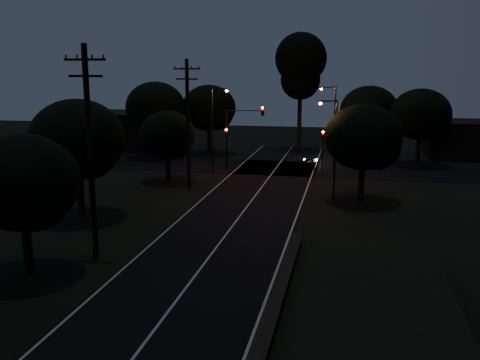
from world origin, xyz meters
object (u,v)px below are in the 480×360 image
at_px(signal_right, 323,144).
at_px(signal_mast, 244,126).
at_px(signal_left, 227,141).
at_px(utility_pole_far, 188,121).
at_px(tall_pine, 301,65).
at_px(utility_pole_mid, 90,149).
at_px(streetlight_c, 333,143).
at_px(streetlight_a, 214,124).
at_px(car, 309,162).
at_px(streetlight_b, 333,121).

relative_size(signal_right, signal_mast, 0.66).
bearing_deg(signal_left, utility_pole_far, -99.94).
xyz_separation_m(tall_pine, signal_right, (3.60, -15.01, -7.19)).
distance_m(utility_pole_mid, streetlight_c, 19.15).
relative_size(tall_pine, streetlight_c, 1.86).
relative_size(utility_pole_far, signal_right, 2.56).
bearing_deg(streetlight_a, utility_pole_far, -96.59).
xyz_separation_m(signal_left, car, (7.80, 3.03, -2.32)).
relative_size(streetlight_a, car, 2.65).
height_order(utility_pole_mid, signal_left, utility_pole_mid).
bearing_deg(signal_right, signal_left, 180.00).
xyz_separation_m(utility_pole_far, signal_mast, (3.09, 7.99, -1.15)).
bearing_deg(utility_pole_far, signal_mast, 68.89).
bearing_deg(signal_right, streetlight_c, -82.98).
bearing_deg(signal_mast, utility_pole_far, -111.11).
bearing_deg(signal_right, streetlight_b, 80.00).
bearing_deg(signal_left, streetlight_b, 22.05).
xyz_separation_m(utility_pole_mid, streetlight_c, (11.83, 15.00, -1.39)).
distance_m(tall_pine, signal_mast, 16.52).
xyz_separation_m(utility_pole_far, signal_left, (1.40, 7.99, -2.65)).
bearing_deg(utility_pole_far, signal_left, 80.06).
distance_m(streetlight_b, car, 4.73).
relative_size(tall_pine, car, 4.61).
height_order(signal_left, streetlight_b, streetlight_b).
distance_m(utility_pole_far, signal_right, 13.53).
relative_size(utility_pole_mid, signal_mast, 1.76).
height_order(utility_pole_far, streetlight_c, utility_pole_far).
relative_size(utility_pole_mid, streetlight_a, 1.38).
xyz_separation_m(utility_pole_mid, utility_pole_far, (0.00, 17.00, -0.25)).
distance_m(utility_pole_far, tall_pine, 24.47).
height_order(signal_left, car, signal_left).
bearing_deg(tall_pine, signal_left, -110.46).
distance_m(signal_left, streetlight_b, 10.84).
xyz_separation_m(streetlight_b, car, (-2.11, -0.98, -4.12)).
xyz_separation_m(utility_pole_mid, signal_left, (1.40, 24.99, -2.90)).
xyz_separation_m(utility_pole_mid, streetlight_b, (11.31, 29.00, -1.10)).
bearing_deg(utility_pole_mid, streetlight_a, 88.27).
xyz_separation_m(tall_pine, signal_left, (-5.60, -15.01, -7.19)).
bearing_deg(streetlight_a, signal_left, 70.41).
height_order(utility_pole_mid, tall_pine, tall_pine).
distance_m(tall_pine, streetlight_b, 12.99).
xyz_separation_m(streetlight_a, streetlight_c, (11.14, -8.00, -0.29)).
bearing_deg(streetlight_b, utility_pole_far, -133.30).
xyz_separation_m(signal_mast, streetlight_b, (8.22, 4.01, 0.30)).
height_order(tall_pine, streetlight_c, tall_pine).
relative_size(utility_pole_far, tall_pine, 0.75).
relative_size(utility_pole_far, car, 3.48).
distance_m(streetlight_a, car, 10.70).
bearing_deg(tall_pine, car, -79.59).
bearing_deg(streetlight_a, streetlight_b, 29.48).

